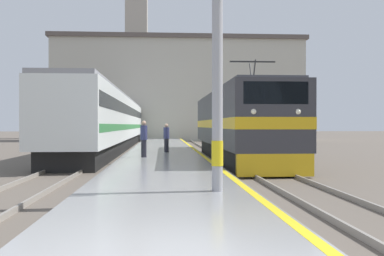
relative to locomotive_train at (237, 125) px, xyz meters
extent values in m
plane|color=#60564C|center=(-3.90, 11.74, -1.93)|extent=(200.00, 200.00, 0.00)
cube|color=#999999|center=(-3.90, 6.74, -1.76)|extent=(4.28, 140.00, 0.34)
cube|color=yellow|center=(-1.91, 6.74, -1.59)|extent=(0.20, 140.00, 0.00)
cube|color=#60564C|center=(0.00, 6.74, -1.92)|extent=(2.83, 140.00, 0.02)
cube|color=gray|center=(-0.72, 6.74, -1.84)|extent=(0.07, 140.00, 0.14)
cube|color=gray|center=(0.72, 6.74, -1.84)|extent=(0.07, 140.00, 0.14)
cube|color=#60564C|center=(-7.87, 6.74, -1.92)|extent=(2.83, 140.00, 0.02)
cube|color=gray|center=(-8.58, 6.74, -1.84)|extent=(0.07, 140.00, 0.14)
cube|color=gray|center=(-7.15, 6.74, -1.84)|extent=(0.07, 140.00, 0.14)
cube|color=black|center=(0.00, 0.04, -1.48)|extent=(2.47, 15.20, 0.90)
cube|color=#333338|center=(0.00, 0.04, 0.32)|extent=(2.90, 16.52, 2.70)
cube|color=gold|center=(0.00, 0.04, 0.05)|extent=(2.92, 16.54, 0.44)
cube|color=gold|center=(0.00, -8.07, -1.44)|extent=(2.75, 0.30, 0.81)
cube|color=black|center=(0.00, -8.16, 1.12)|extent=(2.32, 0.12, 0.80)
sphere|color=white|center=(-0.80, -8.20, 0.45)|extent=(0.20, 0.20, 0.20)
sphere|color=white|center=(0.80, -8.20, 0.45)|extent=(0.20, 0.20, 0.20)
cube|color=#4C4C51|center=(0.00, 0.04, 1.73)|extent=(2.61, 15.69, 0.12)
cylinder|color=#333333|center=(0.00, -4.44, 2.29)|extent=(0.06, 0.63, 1.03)
cylinder|color=#333333|center=(0.00, -3.74, 2.29)|extent=(0.06, 0.63, 1.03)
cube|color=#262626|center=(0.00, -4.09, 2.79)|extent=(2.03, 0.08, 0.06)
cube|color=black|center=(-7.87, 11.66, -1.48)|extent=(2.46, 35.12, 0.90)
cube|color=silver|center=(-7.87, 11.66, 0.45)|extent=(2.90, 36.59, 2.95)
cube|color=black|center=(-7.87, 11.66, 1.04)|extent=(2.92, 35.86, 0.64)
cube|color=#338442|center=(-7.87, 11.66, -0.14)|extent=(2.92, 35.86, 0.36)
cube|color=gray|center=(-7.87, 11.66, 2.02)|extent=(2.67, 36.59, 0.20)
cylinder|color=#9E9EA3|center=(-2.68, -13.16, 2.23)|extent=(0.26, 0.26, 7.64)
cylinder|color=yellow|center=(-2.68, -13.16, -0.69)|extent=(0.28, 0.28, 0.60)
cylinder|color=#23232D|center=(-4.89, -1.82, -1.16)|extent=(0.26, 0.26, 0.85)
cylinder|color=navy|center=(-4.89, -1.82, -0.39)|extent=(0.34, 0.34, 0.71)
sphere|color=tan|center=(-4.89, -1.82, 0.08)|extent=(0.23, 0.23, 0.23)
cylinder|color=#23232D|center=(-3.75, 2.19, -1.20)|extent=(0.26, 0.26, 0.78)
cylinder|color=navy|center=(-3.75, 2.19, -0.48)|extent=(0.34, 0.34, 0.65)
sphere|color=tan|center=(-3.75, 2.19, -0.05)|extent=(0.21, 0.21, 0.21)
cube|color=#ADA393|center=(-7.72, 41.91, 9.64)|extent=(3.12, 3.12, 23.13)
cube|color=#B7B2A3|center=(-1.98, 32.04, 4.08)|extent=(29.81, 7.71, 12.03)
cube|color=#564C47|center=(-1.98, 32.04, 10.35)|extent=(30.41, 8.31, 0.50)
camera|label=1|loc=(-3.99, -23.73, -0.02)|focal=42.00mm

